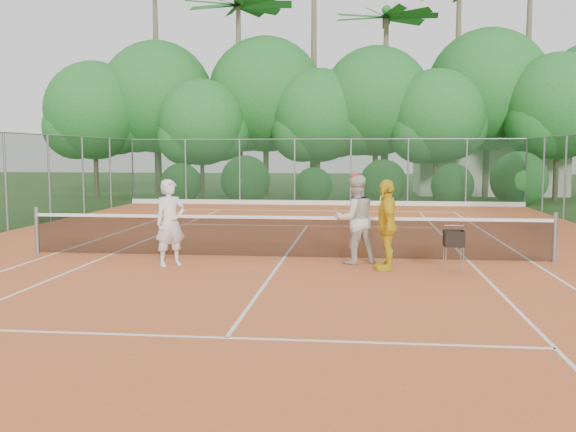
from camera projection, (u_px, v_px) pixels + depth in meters
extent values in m
plane|color=#264D1B|center=(284.00, 259.00, 14.65)|extent=(120.00, 120.00, 0.00)
cube|color=#CD632F|center=(284.00, 258.00, 14.65)|extent=(18.00, 36.00, 0.02)
cube|color=beige|center=(486.00, 168.00, 37.23)|extent=(8.00, 5.00, 3.00)
cylinder|color=gray|center=(37.00, 230.00, 15.25)|extent=(0.10, 0.10, 1.10)
cylinder|color=gray|center=(555.00, 238.00, 13.93)|extent=(0.10, 0.10, 1.10)
cube|color=black|center=(284.00, 238.00, 14.60)|extent=(11.87, 0.03, 0.86)
cube|color=white|center=(284.00, 217.00, 14.55)|extent=(11.87, 0.04, 0.07)
imported|color=silver|center=(170.00, 223.00, 13.55)|extent=(0.79, 0.77, 1.83)
imported|color=beige|center=(355.00, 219.00, 13.82)|extent=(1.14, 1.04, 1.92)
ellipsoid|color=red|center=(355.00, 177.00, 13.73)|extent=(0.22, 0.22, 0.14)
imported|color=yellow|center=(386.00, 225.00, 13.06)|extent=(0.51, 1.11, 1.85)
cylinder|color=gray|center=(446.00, 261.00, 12.60)|extent=(0.02, 0.02, 0.54)
cylinder|color=gray|center=(461.00, 259.00, 12.89)|extent=(0.02, 0.02, 0.54)
cube|color=black|center=(454.00, 238.00, 12.70)|extent=(0.37, 0.37, 0.32)
sphere|color=#C4E034|center=(343.00, 216.00, 23.78)|extent=(0.07, 0.07, 0.07)
sphere|color=#A9C62E|center=(336.00, 209.00, 27.01)|extent=(0.07, 0.07, 0.07)
sphere|color=#BFD732|center=(394.00, 214.00, 24.84)|extent=(0.07, 0.07, 0.07)
cube|color=white|center=(318.00, 211.00, 26.40)|extent=(11.03, 0.06, 0.01)
cube|color=white|center=(56.00, 253.00, 15.25)|extent=(0.06, 23.77, 0.01)
cube|color=white|center=(533.00, 262.00, 14.04)|extent=(0.06, 23.77, 0.01)
cube|color=white|center=(111.00, 254.00, 15.10)|extent=(0.06, 23.77, 0.01)
cube|color=white|center=(468.00, 261.00, 14.19)|extent=(0.06, 23.77, 0.01)
cube|color=white|center=(307.00, 226.00, 20.97)|extent=(8.23, 0.06, 0.01)
cube|color=white|center=(226.00, 338.00, 8.32)|extent=(8.23, 0.06, 0.01)
cube|color=white|center=(284.00, 258.00, 14.65)|extent=(0.06, 12.80, 0.01)
cube|color=#19381E|center=(323.00, 172.00, 29.33)|extent=(18.00, 0.02, 3.00)
cylinder|color=gray|center=(133.00, 171.00, 30.33)|extent=(0.07, 0.07, 3.00)
cylinder|color=gray|center=(526.00, 173.00, 28.33)|extent=(0.07, 0.07, 3.00)
cylinder|color=gray|center=(133.00, 171.00, 30.33)|extent=(0.07, 0.07, 3.00)
cylinder|color=gray|center=(526.00, 173.00, 28.33)|extent=(0.07, 0.07, 3.00)
cylinder|color=brown|center=(96.00, 162.00, 34.64)|extent=(0.26, 0.26, 3.75)
sphere|color=#216425|center=(94.00, 111.00, 34.36)|extent=(5.25, 5.25, 5.25)
cylinder|color=brown|center=(158.00, 156.00, 35.75)|extent=(0.30, 0.30, 4.40)
sphere|color=#216425|center=(157.00, 97.00, 35.43)|extent=(6.16, 6.16, 6.16)
cylinder|color=brown|center=(202.00, 168.00, 33.50)|extent=(0.22, 0.22, 3.20)
sphere|color=#216425|center=(202.00, 122.00, 33.27)|extent=(4.48, 4.48, 4.48)
cylinder|color=brown|center=(266.00, 155.00, 35.58)|extent=(0.31, 0.31, 4.50)
sphere|color=#216425|center=(266.00, 95.00, 35.25)|extent=(6.30, 6.30, 6.30)
cylinder|color=brown|center=(318.00, 165.00, 33.81)|extent=(0.24, 0.24, 3.50)
sphere|color=#216425|center=(318.00, 115.00, 33.56)|extent=(4.90, 4.90, 4.90)
cylinder|color=brown|center=(375.00, 159.00, 33.94)|extent=(0.28, 0.28, 4.10)
sphere|color=#216425|center=(376.00, 101.00, 33.64)|extent=(5.74, 5.74, 5.74)
cylinder|color=brown|center=(435.00, 167.00, 32.46)|extent=(0.23, 0.23, 3.40)
sphere|color=#216425|center=(436.00, 116.00, 32.21)|extent=(4.76, 4.76, 4.76)
cylinder|color=brown|center=(486.00, 154.00, 34.74)|extent=(0.32, 0.32, 4.65)
sphere|color=#216425|center=(488.00, 90.00, 34.39)|extent=(6.51, 6.51, 6.51)
cylinder|color=brown|center=(556.00, 163.00, 32.17)|extent=(0.26, 0.26, 3.80)
sphere|color=#216425|center=(559.00, 106.00, 31.89)|extent=(5.32, 5.32, 5.32)
cone|color=brown|center=(157.00, 81.00, 36.87)|extent=(0.44, 0.44, 13.00)
cone|color=brown|center=(239.00, 96.00, 35.42)|extent=(0.44, 0.44, 11.00)
cone|color=brown|center=(314.00, 63.00, 36.76)|extent=(0.44, 0.44, 15.00)
cone|color=brown|center=(385.00, 104.00, 34.09)|extent=(0.44, 0.44, 10.00)
sphere|color=#216425|center=(387.00, 10.00, 33.61)|extent=(0.50, 0.50, 0.50)
cone|color=brown|center=(457.00, 87.00, 35.53)|extent=(0.44, 0.44, 12.00)
cone|color=brown|center=(528.00, 70.00, 35.97)|extent=(0.44, 0.44, 14.00)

